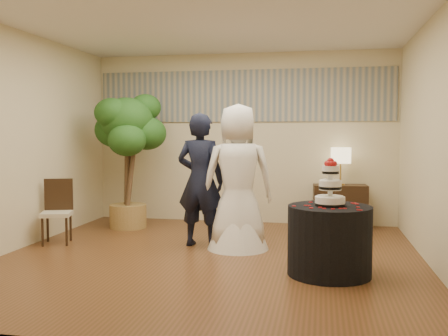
% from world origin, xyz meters
% --- Properties ---
extents(floor, '(5.00, 5.00, 0.00)m').
position_xyz_m(floor, '(0.00, 0.00, 0.00)').
color(floor, brown).
rests_on(floor, ground).
extents(ceiling, '(5.00, 5.00, 0.00)m').
position_xyz_m(ceiling, '(0.00, 0.00, 2.80)').
color(ceiling, white).
rests_on(ceiling, wall_back).
extents(wall_back, '(5.00, 0.06, 2.80)m').
position_xyz_m(wall_back, '(0.00, 2.50, 1.40)').
color(wall_back, beige).
rests_on(wall_back, ground).
extents(wall_front, '(5.00, 0.06, 2.80)m').
position_xyz_m(wall_front, '(0.00, -2.50, 1.40)').
color(wall_front, beige).
rests_on(wall_front, ground).
extents(wall_left, '(0.06, 5.00, 2.80)m').
position_xyz_m(wall_left, '(-2.50, 0.00, 1.40)').
color(wall_left, beige).
rests_on(wall_left, ground).
extents(wall_right, '(0.06, 5.00, 2.80)m').
position_xyz_m(wall_right, '(2.50, 0.00, 1.40)').
color(wall_right, beige).
rests_on(wall_right, ground).
extents(mural_border, '(4.90, 0.02, 0.85)m').
position_xyz_m(mural_border, '(0.00, 2.48, 2.10)').
color(mural_border, gray).
rests_on(mural_border, wall_back).
extents(groom, '(0.69, 0.50, 1.75)m').
position_xyz_m(groom, '(-0.25, 0.60, 0.87)').
color(groom, black).
rests_on(groom, floor).
extents(bride, '(1.08, 0.99, 1.86)m').
position_xyz_m(bride, '(0.26, 0.54, 0.93)').
color(bride, white).
rests_on(bride, floor).
extents(cake_table, '(1.03, 1.03, 0.73)m').
position_xyz_m(cake_table, '(1.39, -0.44, 0.36)').
color(cake_table, black).
rests_on(cake_table, floor).
extents(wedding_cake, '(0.32, 0.32, 0.50)m').
position_xyz_m(wedding_cake, '(1.39, -0.44, 0.98)').
color(wedding_cake, white).
rests_on(wedding_cake, cake_table).
extents(console, '(0.84, 0.42, 0.68)m').
position_xyz_m(console, '(1.59, 2.23, 0.34)').
color(console, black).
rests_on(console, floor).
extents(table_lamp, '(0.30, 0.30, 0.58)m').
position_xyz_m(table_lamp, '(1.59, 2.23, 0.97)').
color(table_lamp, '#CAB685').
rests_on(table_lamp, console).
extents(ficus_tree, '(1.43, 1.43, 2.15)m').
position_xyz_m(ficus_tree, '(-1.68, 1.62, 1.07)').
color(ficus_tree, '#24541A').
rests_on(ficus_tree, floor).
extents(side_chair, '(0.51, 0.52, 0.86)m').
position_xyz_m(side_chair, '(-2.18, 0.36, 0.43)').
color(side_chair, black).
rests_on(side_chair, floor).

